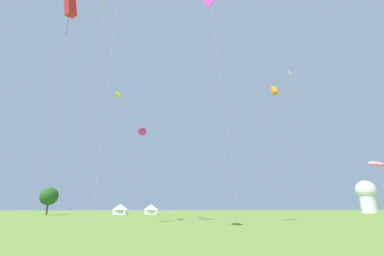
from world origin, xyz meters
TOP-DOWN VIEW (x-y plane):
  - kite_red_box at (-15.73, 25.37)m, footprint 1.71×1.75m
  - kite_orange_box at (24.76, 59.36)m, footprint 1.27×2.66m
  - kite_yellow_delta at (-14.59, 54.65)m, footprint 2.08×2.96m
  - kite_magenta_parafoil at (-7.20, 36.82)m, footprint 2.20×3.59m
  - kite_magenta_diamond at (1.95, 26.40)m, footprint 3.24×2.57m
  - kite_pink_parafoil at (27.38, 32.87)m, footprint 3.57×2.85m
  - kite_white_diamond at (29.21, 58.17)m, footprint 1.79×2.43m
  - festival_tent_right at (-15.17, 73.29)m, footprint 4.27×4.27m
  - festival_tent_center at (-6.95, 73.29)m, footprint 4.13×4.13m
  - observatory_dome at (65.18, 83.64)m, footprint 6.40×6.40m
  - tree_distant_left at (-33.46, 71.94)m, footprint 4.59×4.59m

SIDE VIEW (x-z plane):
  - festival_tent_center at x=-6.95m, z-range 0.14..2.83m
  - festival_tent_right at x=-15.17m, z-range 0.15..2.92m
  - tree_distant_left at x=-33.46m, z-range 1.18..8.18m
  - observatory_dome at x=65.18m, z-range 0.61..11.41m
  - kite_pink_parafoil at x=27.38m, z-range 3.68..12.22m
  - kite_magenta_parafoil at x=-7.20m, z-range 6.22..19.87m
  - kite_red_box at x=-15.73m, z-range 12.07..38.55m
  - kite_yellow_delta at x=-14.59m, z-range 12.78..40.15m
  - kite_magenta_diamond at x=1.95m, z-range 13.56..44.06m
  - kite_orange_box at x=24.76m, z-range 15.17..48.24m
  - kite_white_diamond at x=29.21m, z-range 16.95..54.85m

